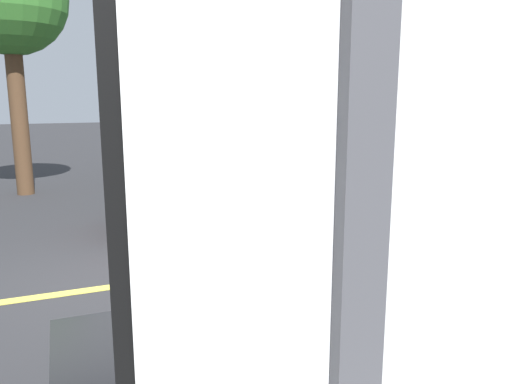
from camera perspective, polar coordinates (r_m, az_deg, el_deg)
ground_plane at (r=6.35m, az=-15.40°, el=-10.44°), size 80.00×80.00×0.00m
lane_marking_centre at (r=7.29m, az=8.87°, el=-7.30°), size 28.00×0.16×0.01m
white_van at (r=12.20m, az=25.34°, el=5.20°), size 5.28×2.43×2.20m
car_black_approaching at (r=3.20m, az=19.94°, el=-17.09°), size 4.04×2.14×1.61m
car_red_near_curb at (r=8.86m, az=-2.23°, el=1.54°), size 4.19×2.22×1.65m
tree_left_verge at (r=12.87m, az=-26.66°, el=19.15°), size 2.53×2.53×5.69m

